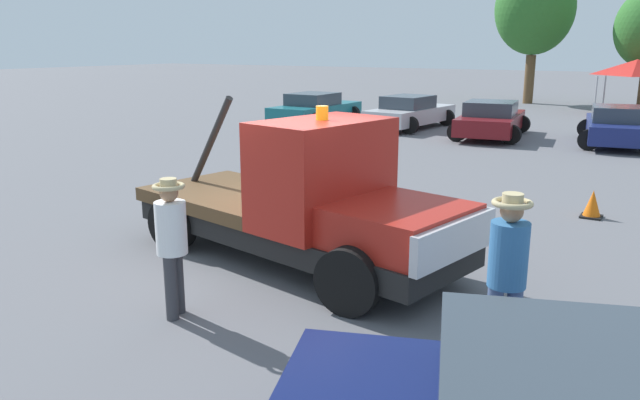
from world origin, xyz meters
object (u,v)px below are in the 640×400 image
person_at_hood (172,237)px  parked_car_silver (410,112)px  parked_car_teal (315,109)px  tree_center (535,9)px  tow_truck (309,206)px  parked_car_navy (616,126)px  canopy_tent_red (637,67)px  traffic_cone (592,205)px  parked_car_maroon (491,120)px  person_near_truck (508,265)px

person_at_hood → parked_car_silver: 19.09m
parked_car_teal → tree_center: bearing=-19.7°
tow_truck → parked_car_navy: (2.59, 15.55, -0.31)m
tow_truck → parked_car_teal: bearing=132.7°
tow_truck → person_at_hood: 2.49m
canopy_tent_red → traffic_cone: size_ratio=5.54×
parked_car_maroon → parked_car_navy: size_ratio=1.02×
person_near_truck → tree_center: bearing=-27.2°
person_at_hood → traffic_cone: bearing=42.7°
person_near_truck → parked_car_silver: bearing=-13.8°
parked_car_navy → traffic_cone: bearing=174.6°
person_near_truck → parked_car_silver: 19.55m
parked_car_teal → parked_car_navy: size_ratio=1.01×
parked_car_silver → parked_car_navy: 7.79m
parked_car_teal → traffic_cone: bearing=-127.9°
parked_car_teal → parked_car_silver: size_ratio=0.99×
person_near_truck → canopy_tent_red: size_ratio=0.61×
parked_car_silver → tree_center: size_ratio=0.62×
tow_truck → tree_center: (-3.72, 30.12, 4.35)m
person_near_truck → person_at_hood: size_ratio=1.06×
parked_car_navy → parked_car_maroon: bearing=85.0°
parked_car_silver → traffic_cone: parked_car_silver is taller
person_at_hood → traffic_cone: size_ratio=3.22×
person_at_hood → tree_center: bearing=74.7°
person_at_hood → parked_car_navy: person_at_hood is taller
person_at_hood → traffic_cone: 8.60m
parked_car_silver → traffic_cone: bearing=-136.5°
tow_truck → parked_car_navy: size_ratio=1.26×
canopy_tent_red → tree_center: size_ratio=0.38×
parked_car_teal → parked_car_maroon: 7.63m
parked_car_navy → tree_center: 16.55m
parked_car_teal → tow_truck: bearing=-148.1°
parked_car_silver → canopy_tent_red: bearing=-31.1°
tow_truck → canopy_tent_red: 26.11m
tow_truck → tree_center: bearing=108.5°
person_near_truck → tree_center: (-7.10, 31.63, 4.21)m
person_near_truck → canopy_tent_red: (-1.22, 27.50, 1.19)m
person_at_hood → parked_car_navy: size_ratio=0.37×
person_near_truck → parked_car_teal: person_near_truck is taller
person_near_truck → parked_car_maroon: bearing=-23.2°
person_near_truck → person_at_hood: 3.95m
person_near_truck → parked_car_navy: 17.08m
tree_center → person_near_truck: bearing=-77.4°
person_near_truck → canopy_tent_red: 27.56m
canopy_tent_red → traffic_cone: 20.89m
person_at_hood → parked_car_teal: (-8.78, 17.70, -0.39)m
parked_car_navy → canopy_tent_red: size_ratio=1.58×
person_at_hood → traffic_cone: (3.78, 7.68, -0.79)m
canopy_tent_red → tree_center: tree_center is taller
parked_car_teal → parked_car_navy: (11.83, 0.28, -0.00)m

